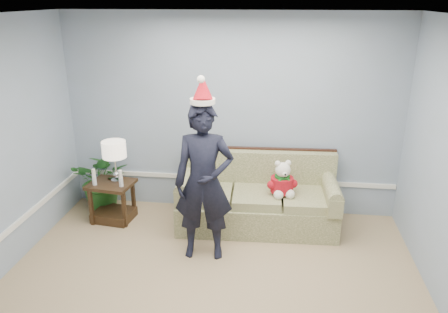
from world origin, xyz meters
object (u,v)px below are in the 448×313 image
table_lamp (114,151)px  man (204,183)px  sofa (257,200)px  side_table (113,205)px  teddy_bear (282,183)px  houseplant (104,179)px

table_lamp → man: size_ratio=0.31×
sofa → side_table: size_ratio=3.36×
table_lamp → teddy_bear: 2.20m
sofa → teddy_bear: 0.47m
houseplant → table_lamp: bearing=-42.1°
side_table → houseplant: bearing=126.5°
table_lamp → man: 1.50m
sofa → table_lamp: bearing=-179.9°
houseplant → man: size_ratio=0.48×
sofa → side_table: 1.94m
sofa → teddy_bear: (0.31, -0.14, 0.33)m
table_lamp → houseplant: bearing=137.9°
table_lamp → teddy_bear: (2.18, -0.05, -0.30)m
teddy_bear → man: bearing=-157.6°
houseplant → man: man is taller
man → teddy_bear: 1.13m
man → teddy_bear: bearing=32.7°
side_table → man: size_ratio=0.34×
houseplant → teddy_bear: (2.49, -0.33, 0.23)m
sofa → houseplant: bearing=172.4°
table_lamp → man: (1.31, -0.73, -0.06)m
table_lamp → teddy_bear: table_lamp is taller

